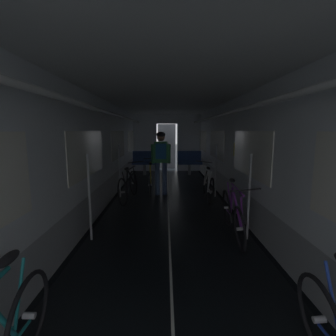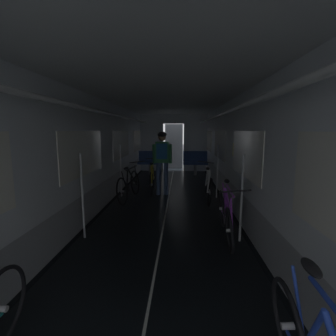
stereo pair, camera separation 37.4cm
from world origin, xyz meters
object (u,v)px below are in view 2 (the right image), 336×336
at_px(bench_seat_far_left, 150,160).
at_px(bicycle_black, 129,185).
at_px(bicycle_purple, 226,215).
at_px(person_cyclist_aisle, 162,156).
at_px(bicycle_yellow_in_aisle, 152,179).
at_px(bicycle_white, 209,186).
at_px(bench_seat_far_right, 195,161).

height_order(bench_seat_far_left, bicycle_black, same).
bearing_deg(bicycle_purple, person_cyclist_aisle, 114.98).
height_order(person_cyclist_aisle, bicycle_yellow_in_aisle, person_cyclist_aisle).
relative_size(bicycle_purple, bicycle_black, 1.00).
distance_m(bicycle_purple, bicycle_yellow_in_aisle, 3.32).
relative_size(bicycle_white, person_cyclist_aisle, 0.98).
height_order(bench_seat_far_left, person_cyclist_aisle, person_cyclist_aisle).
xyz_separation_m(bench_seat_far_right, person_cyclist_aisle, (-1.08, -3.17, 0.50)).
bearing_deg(bicycle_yellow_in_aisle, bicycle_purple, -62.12).
xyz_separation_m(bench_seat_far_left, bicycle_purple, (1.96, -5.84, -0.19)).
height_order(bench_seat_far_left, bicycle_purple, bench_seat_far_left).
xyz_separation_m(bicycle_black, bicycle_yellow_in_aisle, (0.50, 0.76, 0.00)).
relative_size(bench_seat_far_right, bicycle_yellow_in_aisle, 0.58).
relative_size(bicycle_black, person_cyclist_aisle, 0.98).
xyz_separation_m(bench_seat_far_left, bicycle_yellow_in_aisle, (0.41, -2.90, -0.18)).
bearing_deg(bicycle_black, bicycle_yellow_in_aisle, 56.60).
xyz_separation_m(bench_seat_far_right, bicycle_yellow_in_aisle, (-1.39, -2.90, -0.18)).
relative_size(bicycle_black, bicycle_yellow_in_aisle, 1.00).
relative_size(bench_seat_far_left, bicycle_white, 0.58).
xyz_separation_m(bench_seat_far_right, bicycle_black, (-1.90, -3.66, -0.19)).
bearing_deg(bicycle_white, bench_seat_far_right, 91.99).
relative_size(bench_seat_far_left, bicycle_black, 0.58).
height_order(bench_seat_far_right, bicycle_purple, bench_seat_far_right).
distance_m(bicycle_black, bicycle_yellow_in_aisle, 0.91).
bearing_deg(bicycle_white, bicycle_yellow_in_aisle, 153.96).
xyz_separation_m(bicycle_purple, bicycle_white, (-0.03, 2.20, -0.00)).
xyz_separation_m(bicycle_purple, bicycle_yellow_in_aisle, (-1.55, 2.94, 0.00)).
relative_size(bench_seat_far_right, bicycle_purple, 0.58).
xyz_separation_m(bicycle_white, person_cyclist_aisle, (-1.21, 0.48, 0.69)).
bearing_deg(bicycle_purple, bicycle_black, 133.38).
relative_size(bench_seat_far_left, bicycle_purple, 0.58).
bearing_deg(bicycle_white, person_cyclist_aisle, 158.50).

